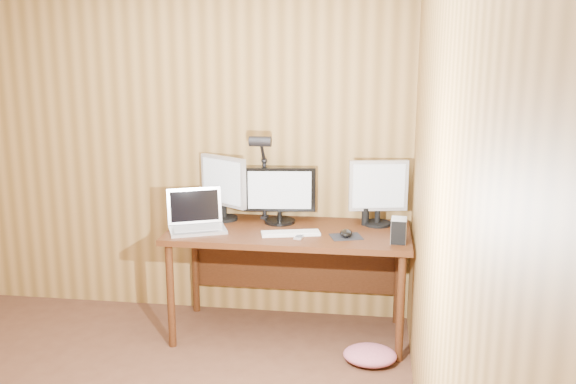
% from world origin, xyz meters
% --- Properties ---
extents(room_shell, '(4.00, 4.00, 4.00)m').
position_xyz_m(room_shell, '(0.00, 0.00, 1.25)').
color(room_shell, '#502F1E').
rests_on(room_shell, ground).
extents(desk, '(1.60, 0.70, 0.75)m').
position_xyz_m(desk, '(0.93, 1.70, 0.63)').
color(desk, '#3C1C0C').
rests_on(desk, floor).
extents(monitor_center, '(0.49, 0.21, 0.39)m').
position_xyz_m(monitor_center, '(0.84, 1.79, 0.95)').
color(monitor_center, black).
rests_on(monitor_center, desk).
extents(monitor_left, '(0.36, 0.24, 0.45)m').
position_xyz_m(monitor_left, '(0.44, 1.81, 0.99)').
color(monitor_left, black).
rests_on(monitor_left, desk).
extents(monitor_right, '(0.40, 0.19, 0.45)m').
position_xyz_m(monitor_right, '(1.51, 1.83, 0.99)').
color(monitor_right, black).
rests_on(monitor_right, desk).
extents(laptop, '(0.45, 0.40, 0.26)m').
position_xyz_m(laptop, '(0.31, 1.57, 0.81)').
color(laptop, silver).
rests_on(laptop, desk).
extents(keyboard, '(0.40, 0.21, 0.02)m').
position_xyz_m(keyboard, '(0.96, 1.52, 0.76)').
color(keyboard, white).
rests_on(keyboard, desk).
extents(mousepad, '(0.23, 0.21, 0.00)m').
position_xyz_m(mousepad, '(1.31, 1.52, 0.75)').
color(mousepad, black).
rests_on(mousepad, desk).
extents(mouse, '(0.11, 0.14, 0.04)m').
position_xyz_m(mouse, '(1.31, 1.52, 0.77)').
color(mouse, black).
rests_on(mouse, mousepad).
extents(hard_drive, '(0.10, 0.14, 0.15)m').
position_xyz_m(hard_drive, '(1.64, 1.46, 0.83)').
color(hard_drive, silver).
rests_on(hard_drive, desk).
extents(phone, '(0.06, 0.10, 0.01)m').
position_xyz_m(phone, '(1.02, 1.46, 0.76)').
color(phone, silver).
rests_on(phone, desk).
extents(speaker, '(0.05, 0.05, 0.12)m').
position_xyz_m(speaker, '(1.43, 1.81, 0.81)').
color(speaker, black).
rests_on(speaker, desk).
extents(desk_lamp, '(0.15, 0.21, 0.65)m').
position_xyz_m(desk_lamp, '(0.72, 1.81, 1.15)').
color(desk_lamp, black).
rests_on(desk_lamp, desk).
extents(fabric_pile, '(0.41, 0.37, 0.11)m').
position_xyz_m(fabric_pile, '(1.49, 1.28, 0.05)').
color(fabric_pile, '#B6586B').
rests_on(fabric_pile, floor).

